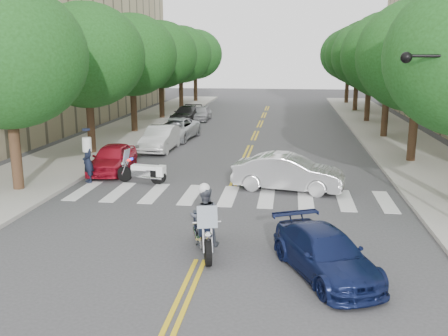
% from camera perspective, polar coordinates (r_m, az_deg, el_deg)
% --- Properties ---
extents(ground, '(140.00, 140.00, 0.00)m').
position_cam_1_polar(ground, '(14.28, -2.71, -10.47)').
color(ground, '#38383A').
rests_on(ground, ground).
extents(sidewalk_left, '(5.00, 60.00, 0.15)m').
position_cam_1_polar(sidewalk_left, '(37.27, -11.19, 4.08)').
color(sidewalk_left, '#9E9991').
rests_on(sidewalk_left, ground).
extents(sidewalk_right, '(5.00, 60.00, 0.15)m').
position_cam_1_polar(sidewalk_right, '(36.05, 18.85, 3.34)').
color(sidewalk_right, '#9E9991').
rests_on(sidewalk_right, ground).
extents(tree_l_0, '(6.40, 6.40, 8.45)m').
position_cam_1_polar(tree_l_0, '(21.94, -23.60, 11.60)').
color(tree_l_0, '#382316').
rests_on(tree_l_0, ground).
extents(tree_l_1, '(6.40, 6.40, 8.45)m').
position_cam_1_polar(tree_l_1, '(29.11, -15.42, 12.28)').
color(tree_l_1, '#382316').
rests_on(tree_l_1, ground).
extents(tree_l_2, '(6.40, 6.40, 8.45)m').
position_cam_1_polar(tree_l_2, '(36.63, -10.51, 12.57)').
color(tree_l_2, '#382316').
rests_on(tree_l_2, ground).
extents(tree_l_3, '(6.40, 6.40, 8.45)m').
position_cam_1_polar(tree_l_3, '(44.32, -7.28, 12.72)').
color(tree_l_3, '#382316').
rests_on(tree_l_3, ground).
extents(tree_l_4, '(6.40, 6.40, 8.45)m').
position_cam_1_polar(tree_l_4, '(52.10, -5.01, 12.79)').
color(tree_l_4, '#382316').
rests_on(tree_l_4, ground).
extents(tree_l_5, '(6.40, 6.40, 8.45)m').
position_cam_1_polar(tree_l_5, '(59.94, -3.33, 12.84)').
color(tree_l_5, '#382316').
rests_on(tree_l_5, ground).
extents(tree_r_1, '(6.40, 6.40, 8.45)m').
position_cam_1_polar(tree_r_1, '(27.65, 21.43, 11.85)').
color(tree_r_1, '#382316').
rests_on(tree_r_1, ground).
extents(tree_r_2, '(6.40, 6.40, 8.45)m').
position_cam_1_polar(tree_r_2, '(35.48, 18.37, 12.14)').
color(tree_r_2, '#382316').
rests_on(tree_r_2, ground).
extents(tree_r_3, '(6.40, 6.40, 8.45)m').
position_cam_1_polar(tree_r_3, '(43.37, 16.41, 12.30)').
color(tree_r_3, '#382316').
rests_on(tree_r_3, ground).
extents(tree_r_4, '(6.40, 6.40, 8.45)m').
position_cam_1_polar(tree_r_4, '(51.29, 15.06, 12.41)').
color(tree_r_4, '#382316').
rests_on(tree_r_4, ground).
extents(tree_r_5, '(6.40, 6.40, 8.45)m').
position_cam_1_polar(tree_r_5, '(59.24, 14.07, 12.48)').
color(tree_r_5, '#382316').
rests_on(tree_r_5, ground).
extents(motorcycle_police, '(1.05, 2.52, 2.09)m').
position_cam_1_polar(motorcycle_police, '(14.55, -2.26, -6.10)').
color(motorcycle_police, black).
rests_on(motorcycle_police, ground).
extents(motorcycle_parked, '(2.33, 0.75, 1.51)m').
position_cam_1_polar(motorcycle_parked, '(22.49, -8.97, -0.43)').
color(motorcycle_parked, black).
rests_on(motorcycle_parked, ground).
extents(officer_standing, '(0.82, 0.85, 1.97)m').
position_cam_1_polar(officer_standing, '(23.06, -15.29, 0.77)').
color(officer_standing, black).
rests_on(officer_standing, ground).
extents(convertible, '(4.86, 2.45, 1.53)m').
position_cam_1_polar(convertible, '(21.22, 7.35, -0.52)').
color(convertible, silver).
rests_on(convertible, ground).
extents(sedan_blue, '(3.19, 4.41, 1.19)m').
position_cam_1_polar(sedan_blue, '(13.43, 11.52, -9.55)').
color(sedan_blue, '#101943').
rests_on(sedan_blue, ground).
extents(parked_car_a, '(1.82, 4.16, 1.40)m').
position_cam_1_polar(parked_car_a, '(24.82, -12.61, 1.08)').
color(parked_car_a, '#A71125').
rests_on(parked_car_a, ground).
extents(parked_car_b, '(1.66, 4.48, 1.46)m').
position_cam_1_polar(parked_car_b, '(29.97, -7.25, 3.37)').
color(parked_car_b, silver).
rests_on(parked_car_b, ground).
extents(parked_car_c, '(2.85, 5.32, 1.42)m').
position_cam_1_polar(parked_car_c, '(33.63, -5.61, 4.42)').
color(parked_car_c, '#B7BABF').
rests_on(parked_car_c, ground).
extents(parked_car_d, '(2.30, 4.71, 1.32)m').
position_cam_1_polar(parked_car_d, '(42.58, -4.33, 6.17)').
color(parked_car_d, black).
rests_on(parked_car_d, ground).
extents(parked_car_e, '(1.53, 3.70, 1.25)m').
position_cam_1_polar(parked_car_e, '(43.35, -2.62, 6.27)').
color(parked_car_e, '#98989D').
rests_on(parked_car_e, ground).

